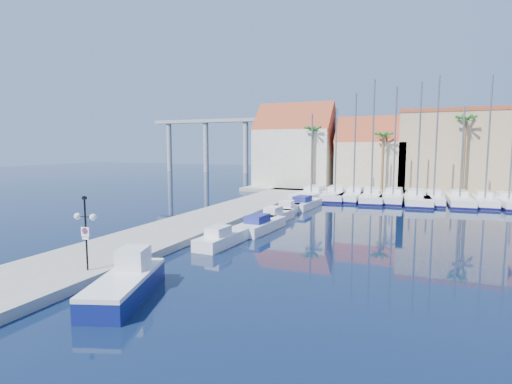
% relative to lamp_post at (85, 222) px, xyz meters
% --- Properties ---
extents(ground, '(260.00, 260.00, 0.00)m').
position_rel_lamp_post_xyz_m(ground, '(7.00, 0.91, -3.00)').
color(ground, black).
rests_on(ground, ground).
extents(quay_west, '(6.00, 77.00, 0.50)m').
position_rel_lamp_post_xyz_m(quay_west, '(-2.00, 14.41, -2.75)').
color(quay_west, gray).
rests_on(quay_west, ground).
extents(shore_north, '(54.00, 16.00, 0.50)m').
position_rel_lamp_post_xyz_m(shore_north, '(17.00, 48.91, -2.75)').
color(shore_north, gray).
rests_on(shore_north, ground).
extents(lamp_post, '(1.29, 0.41, 3.81)m').
position_rel_lamp_post_xyz_m(lamp_post, '(0.00, 0.00, 0.00)').
color(lamp_post, black).
rests_on(lamp_post, quay_west).
extents(fishing_boat, '(3.63, 6.06, 2.01)m').
position_rel_lamp_post_xyz_m(fishing_boat, '(3.41, -1.17, -2.33)').
color(fishing_boat, navy).
rests_on(fishing_boat, ground).
extents(motorboat_west_0, '(1.96, 5.20, 1.40)m').
position_rel_lamp_post_xyz_m(motorboat_west_0, '(3.08, 8.98, -2.49)').
color(motorboat_west_0, white).
rests_on(motorboat_west_0, ground).
extents(motorboat_west_1, '(2.44, 6.21, 1.40)m').
position_rel_lamp_post_xyz_m(motorboat_west_1, '(3.80, 14.46, -2.49)').
color(motorboat_west_1, white).
rests_on(motorboat_west_1, ground).
extents(motorboat_west_2, '(2.11, 5.25, 1.40)m').
position_rel_lamp_post_xyz_m(motorboat_west_2, '(3.53, 18.95, -2.49)').
color(motorboat_west_2, white).
rests_on(motorboat_west_2, ground).
extents(motorboat_west_3, '(2.24, 5.59, 1.40)m').
position_rel_lamp_post_xyz_m(motorboat_west_3, '(3.39, 23.24, -2.49)').
color(motorboat_west_3, white).
rests_on(motorboat_west_3, ground).
extents(motorboat_west_4, '(2.64, 6.80, 1.40)m').
position_rel_lamp_post_xyz_m(motorboat_west_4, '(3.83, 27.90, -2.49)').
color(motorboat_west_4, white).
rests_on(motorboat_west_4, ground).
extents(sailboat_0, '(3.38, 11.24, 11.01)m').
position_rel_lamp_post_xyz_m(sailboat_0, '(2.71, 36.42, -2.45)').
color(sailboat_0, white).
rests_on(sailboat_0, ground).
extents(sailboat_1, '(3.46, 10.61, 11.70)m').
position_rel_lamp_post_xyz_m(sailboat_1, '(5.58, 37.34, -2.43)').
color(sailboat_1, white).
rests_on(sailboat_1, ground).
extents(sailboat_2, '(3.38, 9.93, 13.46)m').
position_rel_lamp_post_xyz_m(sailboat_2, '(8.05, 37.36, -2.40)').
color(sailboat_2, white).
rests_on(sailboat_2, ground).
extents(sailboat_3, '(3.53, 10.34, 14.91)m').
position_rel_lamp_post_xyz_m(sailboat_3, '(10.21, 36.72, -2.39)').
color(sailboat_3, white).
rests_on(sailboat_3, ground).
extents(sailboat_4, '(2.96, 10.18, 14.09)m').
position_rel_lamp_post_xyz_m(sailboat_4, '(12.82, 37.41, -2.40)').
color(sailboat_4, white).
rests_on(sailboat_4, ground).
extents(sailboat_5, '(3.59, 11.30, 14.34)m').
position_rel_lamp_post_xyz_m(sailboat_5, '(15.52, 36.89, -2.41)').
color(sailboat_5, white).
rests_on(sailboat_5, ground).
extents(sailboat_6, '(2.42, 8.91, 15.00)m').
position_rel_lamp_post_xyz_m(sailboat_6, '(17.44, 37.38, -2.35)').
color(sailboat_6, white).
rests_on(sailboat_6, ground).
extents(sailboat_7, '(2.70, 9.87, 11.42)m').
position_rel_lamp_post_xyz_m(sailboat_7, '(20.23, 37.41, -2.43)').
color(sailboat_7, white).
rests_on(sailboat_7, ground).
extents(sailboat_8, '(2.48, 8.48, 14.75)m').
position_rel_lamp_post_xyz_m(sailboat_8, '(22.85, 37.40, -2.34)').
color(sailboat_8, white).
rests_on(sailboat_8, ground).
extents(sailboat_9, '(2.95, 9.27, 12.48)m').
position_rel_lamp_post_xyz_m(sailboat_9, '(25.17, 37.50, -2.40)').
color(sailboat_9, white).
rests_on(sailboat_9, ground).
extents(building_0, '(12.30, 9.00, 13.50)m').
position_rel_lamp_post_xyz_m(building_0, '(-3.00, 47.91, 3.52)').
color(building_0, beige).
rests_on(building_0, shore_north).
extents(building_1, '(10.30, 8.00, 11.00)m').
position_rel_lamp_post_xyz_m(building_1, '(9.00, 47.91, 2.30)').
color(building_1, tan).
rests_on(building_1, shore_north).
extents(building_2, '(14.20, 10.20, 11.50)m').
position_rel_lamp_post_xyz_m(building_2, '(20.00, 48.91, 3.26)').
color(building_2, tan).
rests_on(building_2, shore_north).
extents(palm_0, '(2.60, 2.60, 10.15)m').
position_rel_lamp_post_xyz_m(palm_0, '(1.00, 42.91, 6.08)').
color(palm_0, brown).
rests_on(palm_0, shore_north).
extents(palm_1, '(2.60, 2.60, 9.15)m').
position_rel_lamp_post_xyz_m(palm_1, '(11.00, 42.91, 5.13)').
color(palm_1, brown).
rests_on(palm_1, shore_north).
extents(palm_2, '(2.60, 2.60, 11.15)m').
position_rel_lamp_post_xyz_m(palm_2, '(21.00, 42.91, 7.02)').
color(palm_2, brown).
rests_on(palm_2, shore_north).
extents(viaduct, '(48.00, 2.20, 14.45)m').
position_rel_lamp_post_xyz_m(viaduct, '(-32.07, 82.91, 7.25)').
color(viaduct, '#9E9E99').
rests_on(viaduct, ground).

